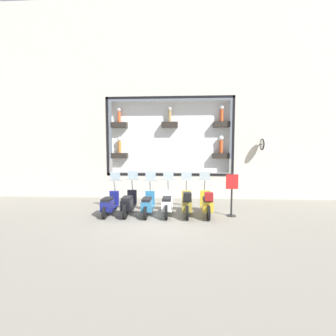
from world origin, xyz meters
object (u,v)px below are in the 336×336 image
(scooter_teal_3, at_px, (148,204))
(scooter_black_4, at_px, (129,203))
(scooter_olive_1, at_px, (187,203))
(scooter_navy_5, at_px, (110,204))
(scooter_white_2, at_px, (167,204))
(shop_sign_post, at_px, (232,193))
(scooter_yellow_0, at_px, (207,204))

(scooter_teal_3, height_order, scooter_black_4, scooter_black_4)
(scooter_olive_1, relative_size, scooter_navy_5, 1.01)
(scooter_white_2, distance_m, scooter_black_4, 1.49)
(shop_sign_post, bearing_deg, scooter_olive_1, 93.23)
(scooter_yellow_0, bearing_deg, scooter_black_4, 88.87)
(shop_sign_post, bearing_deg, scooter_navy_5, 90.53)
(scooter_white_2, height_order, shop_sign_post, shop_sign_post)
(scooter_black_4, height_order, scooter_navy_5, scooter_black_4)
(scooter_olive_1, xyz_separation_m, scooter_navy_5, (0.05, 2.97, -0.07))
(scooter_yellow_0, bearing_deg, scooter_navy_5, 89.25)
(scooter_olive_1, relative_size, scooter_black_4, 1.00)
(scooter_navy_5, relative_size, shop_sign_post, 1.10)
(scooter_yellow_0, xyz_separation_m, shop_sign_post, (0.09, -0.93, 0.39))
(scooter_yellow_0, xyz_separation_m, scooter_navy_5, (0.05, 3.71, -0.07))
(scooter_teal_3, bearing_deg, scooter_black_4, 89.53)
(scooter_teal_3, xyz_separation_m, scooter_navy_5, (-0.00, 1.49, -0.01))
(scooter_olive_1, xyz_separation_m, scooter_white_2, (0.06, 0.74, -0.04))
(scooter_olive_1, relative_size, scooter_white_2, 1.00)
(scooter_teal_3, height_order, shop_sign_post, shop_sign_post)
(scooter_black_4, bearing_deg, scooter_teal_3, -90.47)
(scooter_yellow_0, xyz_separation_m, scooter_white_2, (0.06, 1.49, -0.04))
(scooter_white_2, relative_size, shop_sign_post, 1.11)
(shop_sign_post, bearing_deg, scooter_white_2, 90.80)
(scooter_yellow_0, xyz_separation_m, scooter_olive_1, (-0.00, 0.74, -0.01))
(scooter_olive_1, xyz_separation_m, scooter_teal_3, (0.06, 1.49, -0.06))
(scooter_teal_3, distance_m, scooter_navy_5, 1.49)
(shop_sign_post, bearing_deg, scooter_black_4, 90.48)
(scooter_yellow_0, distance_m, scooter_teal_3, 2.23)
(scooter_teal_3, xyz_separation_m, shop_sign_post, (0.04, -3.16, 0.45))
(scooter_white_2, distance_m, shop_sign_post, 2.46)
(scooter_yellow_0, height_order, shop_sign_post, shop_sign_post)
(scooter_olive_1, distance_m, shop_sign_post, 1.72)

